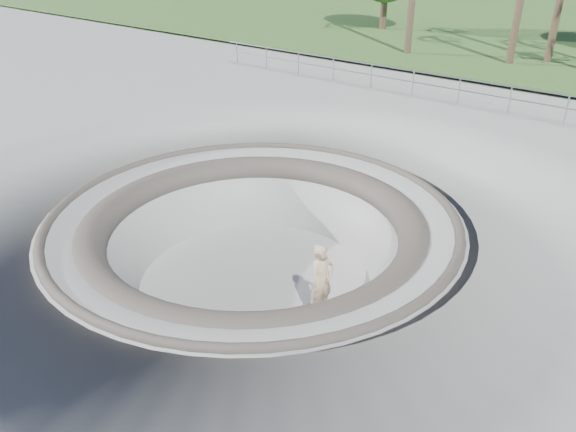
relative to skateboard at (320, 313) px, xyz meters
name	(u,v)px	position (x,y,z in m)	size (l,w,h in m)	color
ground	(254,215)	(-2.28, 0.21, 1.83)	(180.00, 180.00, 0.00)	gray
skate_bowl	(255,276)	(-2.28, 0.21, 0.00)	(14.00, 14.00, 4.10)	gray
safety_railing	(459,91)	(-2.28, 12.21, 2.52)	(25.00, 0.06, 1.03)	gray
skateboard	(320,313)	(0.00, 0.00, 0.00)	(0.91, 0.26, 0.09)	brown
skater	(322,280)	(0.00, 0.00, 0.95)	(0.68, 0.44, 1.85)	tan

